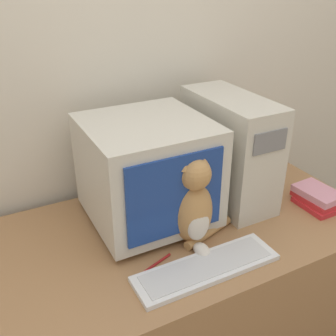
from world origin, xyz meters
name	(u,v)px	position (x,y,z in m)	size (l,w,h in m)	color
wall_back	(119,78)	(0.00, 0.84, 1.25)	(7.00, 0.05, 2.50)	beige
desk	(169,304)	(0.00, 0.39, 0.39)	(1.60, 0.77, 0.78)	#9E7047
crt_monitor	(148,171)	(-0.03, 0.50, 0.98)	(0.44, 0.45, 0.40)	beige
computer_tower	(229,149)	(0.33, 0.50, 1.00)	(0.21, 0.47, 0.44)	beige
keyboard	(207,268)	(0.01, 0.13, 0.79)	(0.50, 0.14, 0.02)	silver
cat	(192,206)	(0.04, 0.30, 0.92)	(0.27, 0.23, 0.34)	#B7844C
book_stack	(318,198)	(0.62, 0.26, 0.81)	(0.15, 0.19, 0.07)	red
pen	(154,265)	(-0.14, 0.23, 0.78)	(0.15, 0.06, 0.01)	maroon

